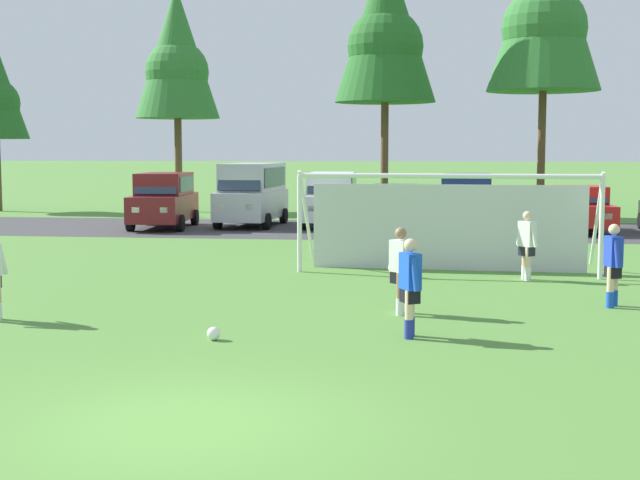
{
  "coord_description": "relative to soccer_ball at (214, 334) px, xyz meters",
  "views": [
    {
      "loc": [
        2.79,
        -9.58,
        3.1
      ],
      "look_at": [
        0.55,
        7.68,
        1.33
      ],
      "focal_mm": 50.41,
      "sensor_mm": 36.0,
      "label": 1
    }
  ],
  "objects": [
    {
      "name": "player_winger_left",
      "position": [
        2.91,
        2.72,
        0.71
      ],
      "size": [
        0.53,
        0.63,
        1.64
      ],
      "color": "#936B4C",
      "rests_on": "ground"
    },
    {
      "name": "player_midfield_center",
      "position": [
        3.15,
        0.64,
        0.71
      ],
      "size": [
        0.39,
        0.72,
        1.64
      ],
      "color": "beige",
      "rests_on": "ground"
    },
    {
      "name": "soccer_ball",
      "position": [
        0.0,
        0.0,
        0.0
      ],
      "size": [
        0.22,
        0.22,
        0.22
      ],
      "color": "white",
      "rests_on": "ground"
    },
    {
      "name": "parking_lot_strip",
      "position": [
        0.77,
        20.42,
        -0.11
      ],
      "size": [
        52.0,
        8.4,
        0.01
      ],
      "primitive_type": "cube",
      "color": "#3D3D3F",
      "rests_on": "ground"
    },
    {
      "name": "tree_mid_left",
      "position": [
        -9.13,
        29.29,
        7.48
      ],
      "size": [
        4.14,
        4.14,
        11.04
      ],
      "color": "brown",
      "rests_on": "ground"
    },
    {
      "name": "parked_car_slot_center_right",
      "position": [
        4.67,
        19.97,
        1.0
      ],
      "size": [
        2.3,
        4.68,
        2.16
      ],
      "color": "navy",
      "rests_on": "ground"
    },
    {
      "name": "parked_car_slot_center",
      "position": [
        1.94,
        20.81,
        0.77
      ],
      "size": [
        2.11,
        4.24,
        1.72
      ],
      "color": "#194C2D",
      "rests_on": "ground"
    },
    {
      "name": "ground_plane",
      "position": [
        0.77,
        10.59,
        -0.11
      ],
      "size": [
        400.0,
        400.0,
        0.0
      ],
      "primitive_type": "plane",
      "color": "#518438"
    },
    {
      "name": "parked_car_slot_left",
      "position": [
        -3.79,
        21.44,
        1.23
      ],
      "size": [
        2.38,
        4.89,
        2.52
      ],
      "color": "#B2B2BC",
      "rests_on": "ground"
    },
    {
      "name": "parked_car_slot_right",
      "position": [
        8.91,
        20.33,
        0.77
      ],
      "size": [
        2.23,
        4.3,
        1.72
      ],
      "color": "red",
      "rests_on": "ground"
    },
    {
      "name": "soccer_goal",
      "position": [
        3.84,
        8.87,
        1.18
      ],
      "size": [
        7.5,
        2.28,
        2.57
      ],
      "color": "white",
      "rests_on": "ground"
    },
    {
      "name": "parked_car_slot_center_left",
      "position": [
        -0.58,
        21.53,
        1.0
      ],
      "size": [
        2.23,
        4.65,
        2.16
      ],
      "color": "silver",
      "rests_on": "ground"
    },
    {
      "name": "player_defender_far",
      "position": [
        5.7,
        7.54,
        0.71
      ],
      "size": [
        0.5,
        0.65,
        1.64
      ],
      "color": "beige",
      "rests_on": "ground"
    },
    {
      "name": "parked_car_slot_far_left",
      "position": [
        -7.03,
        20.04,
        1.0
      ],
      "size": [
        2.4,
        4.73,
        2.16
      ],
      "color": "maroon",
      "rests_on": "ground"
    },
    {
      "name": "tree_mid_right",
      "position": [
        8.35,
        28.64,
        9.37
      ],
      "size": [
        5.17,
        5.17,
        13.78
      ],
      "color": "brown",
      "rests_on": "ground"
    },
    {
      "name": "tree_center_back",
      "position": [
        1.1,
        28.68,
        8.6
      ],
      "size": [
        4.75,
        4.75,
        12.66
      ],
      "color": "brown",
      "rests_on": "ground"
    },
    {
      "name": "player_striker_near",
      "position": [
        7.01,
        4.03,
        0.71
      ],
      "size": [
        0.32,
        0.75,
        1.64
      ],
      "color": "beige",
      "rests_on": "ground"
    }
  ]
}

